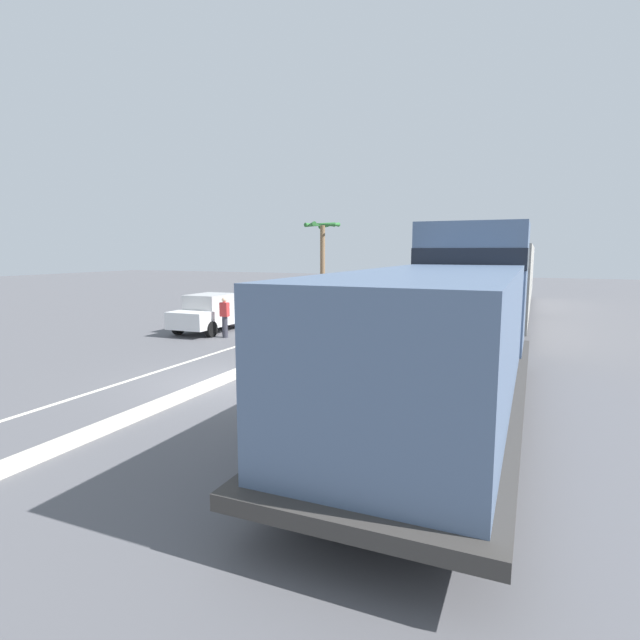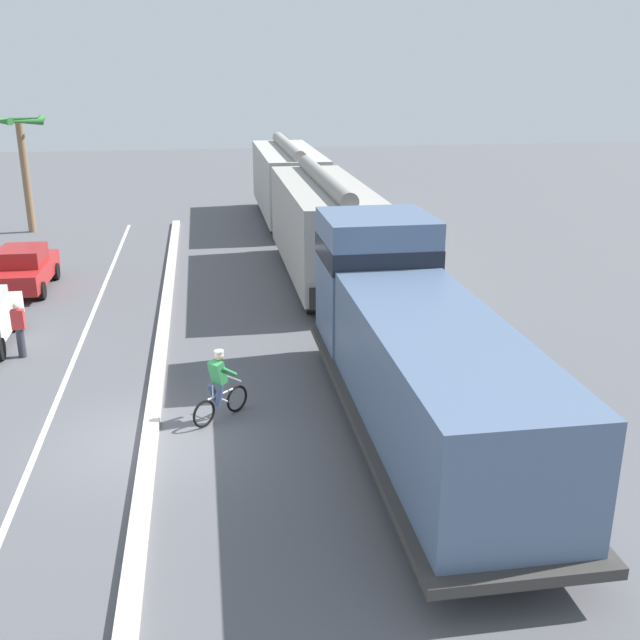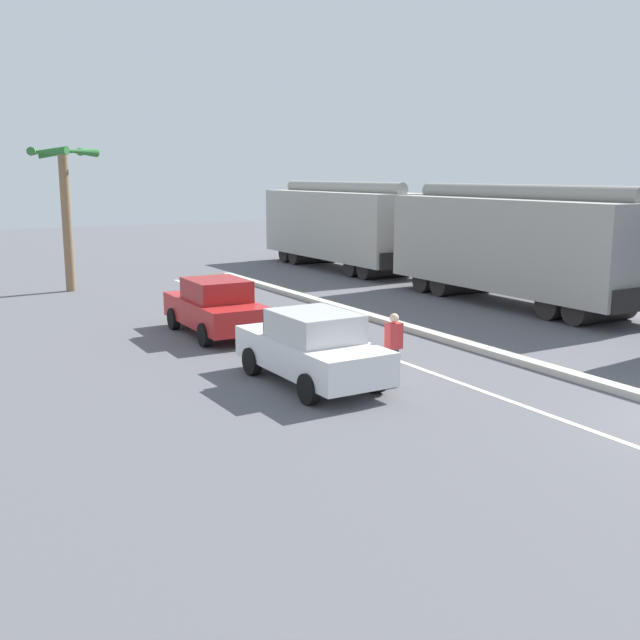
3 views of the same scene
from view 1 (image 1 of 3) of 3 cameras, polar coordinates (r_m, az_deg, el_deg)
name	(u,v)px [view 1 (image 1 of 3)]	position (r m, az deg, el deg)	size (l,w,h in m)	color
ground_plane	(226,381)	(13.68, -10.65, -6.82)	(120.00, 120.00, 0.00)	#56565B
median_curb	(316,341)	(18.82, -0.42, -2.41)	(0.36, 36.00, 0.16)	beige
lane_stripe	(261,339)	(19.90, -6.76, -2.12)	(0.14, 36.00, 0.01)	silver
locomotive	(451,328)	(11.13, 14.79, -0.88)	(3.10, 11.61, 4.20)	slate
hopper_car_lead	(495,283)	(23.14, 19.35, 4.06)	(2.90, 10.60, 4.18)	#9E9C94
hopper_car_middle	(508,272)	(34.71, 20.73, 5.12)	(2.90, 10.60, 4.18)	#ACAAA2
parked_car_white	(212,313)	(21.97, -12.23, 0.84)	(1.89, 4.23, 1.62)	silver
parked_car_red	(278,301)	(26.82, -4.84, 2.23)	(1.89, 4.23, 1.62)	red
cyclist	(293,350)	(13.43, -3.13, -3.40)	(1.32, 1.18, 1.71)	black
palm_tree_near	(322,241)	(36.94, 0.28, 9.05)	(2.65, 2.65, 5.60)	#846647
pedestrian_by_cars	(225,317)	(20.27, -10.84, 0.39)	(0.34, 0.22, 1.62)	#33333D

